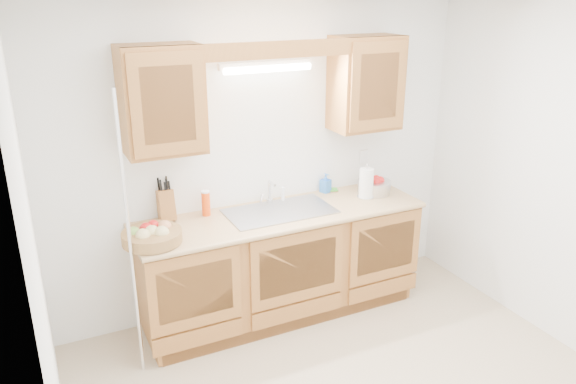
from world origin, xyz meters
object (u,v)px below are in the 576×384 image
fruit_basket (152,235)px  knife_block (166,204)px  paper_towel (366,183)px  apple_bowl (374,186)px

fruit_basket → knife_block: 0.42m
knife_block → paper_towel: size_ratio=1.13×
fruit_basket → paper_towel: size_ratio=1.67×
paper_towel → fruit_basket: bearing=-176.7°
fruit_basket → paper_towel: 1.81m
fruit_basket → knife_block: knife_block is taller
paper_towel → apple_bowl: 0.16m
knife_block → paper_towel: bearing=-7.8°
knife_block → paper_towel: 1.63m
fruit_basket → knife_block: size_ratio=1.49×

